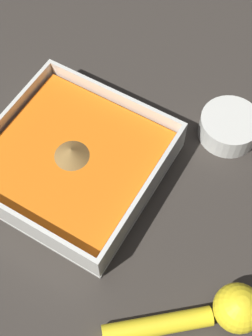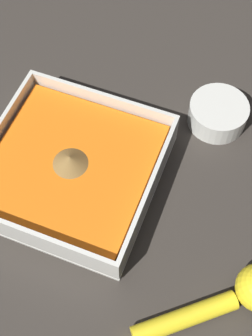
{
  "view_description": "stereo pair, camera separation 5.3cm",
  "coord_description": "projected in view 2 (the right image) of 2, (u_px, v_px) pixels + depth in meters",
  "views": [
    {
      "loc": [
        -0.27,
        -0.19,
        0.6
      ],
      "look_at": [
        0.01,
        -0.03,
        0.03
      ],
      "focal_mm": 50.0,
      "sensor_mm": 36.0,
      "label": 1
    },
    {
      "loc": [
        -0.29,
        -0.15,
        0.6
      ],
      "look_at": [
        0.01,
        -0.03,
        0.03
      ],
      "focal_mm": 50.0,
      "sensor_mm": 36.0,
      "label": 2
    }
  ],
  "objects": [
    {
      "name": "spice_bowl",
      "position": [
        218.0,
        114.0,
        0.72
      ],
      "size": [
        0.09,
        0.09,
        0.04
      ],
      "color": "silver",
      "rests_on": "ground_plane"
    },
    {
      "name": "square_dish",
      "position": [
        72.0,
        170.0,
        0.66
      ],
      "size": [
        0.24,
        0.24,
        0.06
      ],
      "color": "silver",
      "rests_on": "ground_plane"
    },
    {
      "name": "ground_plane",
      "position": [
        104.0,
        177.0,
        0.68
      ],
      "size": [
        4.0,
        4.0,
        0.0
      ],
      "primitive_type": "plane",
      "color": "#332D28"
    },
    {
      "name": "lemon_squeezer",
      "position": [
        239.0,
        296.0,
        0.57
      ],
      "size": [
        0.15,
        0.16,
        0.06
      ],
      "rotation": [
        0.0,
        0.0,
        5.42
      ],
      "color": "yellow",
      "rests_on": "ground_plane"
    }
  ]
}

